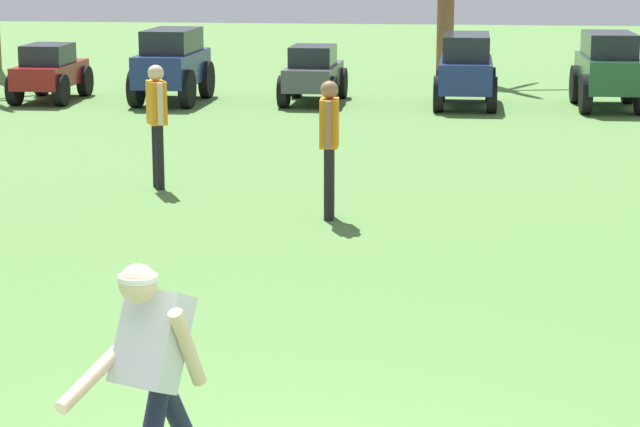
{
  "coord_description": "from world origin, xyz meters",
  "views": [
    {
      "loc": [
        0.91,
        -5.96,
        3.11
      ],
      "look_at": [
        -0.2,
        3.92,
        0.9
      ],
      "focal_mm": 70.0,
      "sensor_mm": 36.0,
      "label": 1
    }
  ],
  "objects_px": {
    "teammate_midfield": "(329,136)",
    "parked_car_slot_d": "(313,73)",
    "frisbee_thrower": "(154,369)",
    "parked_car_slot_c": "(172,64)",
    "parked_car_slot_e": "(466,68)",
    "teammate_deep": "(157,114)",
    "parked_car_slot_f": "(608,68)",
    "parked_car_slot_b": "(50,72)"
  },
  "relations": [
    {
      "from": "teammate_midfield",
      "to": "parked_car_slot_b",
      "type": "height_order",
      "value": "teammate_midfield"
    },
    {
      "from": "parked_car_slot_c",
      "to": "parked_car_slot_f",
      "type": "xyz_separation_m",
      "value": [
        8.21,
        0.03,
        0.0
      ]
    },
    {
      "from": "teammate_deep",
      "to": "parked_car_slot_d",
      "type": "height_order",
      "value": "teammate_deep"
    },
    {
      "from": "parked_car_slot_c",
      "to": "parked_car_slot_f",
      "type": "bearing_deg",
      "value": 0.22
    },
    {
      "from": "frisbee_thrower",
      "to": "parked_car_slot_e",
      "type": "distance_m",
      "value": 17.25
    },
    {
      "from": "parked_car_slot_b",
      "to": "parked_car_slot_f",
      "type": "relative_size",
      "value": 0.93
    },
    {
      "from": "frisbee_thrower",
      "to": "teammate_midfield",
      "type": "xyz_separation_m",
      "value": [
        0.19,
        7.33,
        0.14
      ]
    },
    {
      "from": "parked_car_slot_b",
      "to": "parked_car_slot_e",
      "type": "bearing_deg",
      "value": 0.73
    },
    {
      "from": "parked_car_slot_c",
      "to": "parked_car_slot_e",
      "type": "relative_size",
      "value": 0.99
    },
    {
      "from": "frisbee_thrower",
      "to": "parked_car_slot_b",
      "type": "distance_m",
      "value": 18.19
    },
    {
      "from": "frisbee_thrower",
      "to": "parked_car_slot_f",
      "type": "relative_size",
      "value": 0.6
    },
    {
      "from": "teammate_midfield",
      "to": "parked_car_slot_e",
      "type": "distance_m",
      "value": 9.96
    },
    {
      "from": "teammate_midfield",
      "to": "parked_car_slot_d",
      "type": "height_order",
      "value": "teammate_midfield"
    },
    {
      "from": "parked_car_slot_f",
      "to": "parked_car_slot_b",
      "type": "bearing_deg",
      "value": -179.65
    },
    {
      "from": "teammate_midfield",
      "to": "parked_car_slot_b",
      "type": "distance_m",
      "value": 11.7
    },
    {
      "from": "frisbee_thrower",
      "to": "parked_car_slot_e",
      "type": "bearing_deg",
      "value": 84.25
    },
    {
      "from": "teammate_midfield",
      "to": "parked_car_slot_d",
      "type": "relative_size",
      "value": 0.7
    },
    {
      "from": "teammate_deep",
      "to": "parked_car_slot_f",
      "type": "bearing_deg",
      "value": 52.03
    },
    {
      "from": "parked_car_slot_d",
      "to": "teammate_deep",
      "type": "bearing_deg",
      "value": -96.53
    },
    {
      "from": "parked_car_slot_b",
      "to": "parked_car_slot_e",
      "type": "distance_m",
      "value": 8.01
    },
    {
      "from": "teammate_midfield",
      "to": "parked_car_slot_e",
      "type": "relative_size",
      "value": 0.65
    },
    {
      "from": "teammate_deep",
      "to": "parked_car_slot_c",
      "type": "height_order",
      "value": "teammate_deep"
    },
    {
      "from": "parked_car_slot_c",
      "to": "parked_car_slot_d",
      "type": "distance_m",
      "value": 2.72
    },
    {
      "from": "parked_car_slot_d",
      "to": "parked_car_slot_f",
      "type": "distance_m",
      "value": 5.51
    },
    {
      "from": "frisbee_thrower",
      "to": "parked_car_slot_f",
      "type": "distance_m",
      "value": 17.67
    },
    {
      "from": "frisbee_thrower",
      "to": "parked_car_slot_d",
      "type": "relative_size",
      "value": 0.64
    },
    {
      "from": "parked_car_slot_e",
      "to": "parked_car_slot_c",
      "type": "bearing_deg",
      "value": -179.31
    },
    {
      "from": "teammate_midfield",
      "to": "parked_car_slot_d",
      "type": "xyz_separation_m",
      "value": [
        -1.36,
        9.98,
        -0.38
      ]
    },
    {
      "from": "parked_car_slot_b",
      "to": "frisbee_thrower",
      "type": "bearing_deg",
      "value": -69.8
    },
    {
      "from": "parked_car_slot_e",
      "to": "frisbee_thrower",
      "type": "bearing_deg",
      "value": -95.75
    },
    {
      "from": "teammate_midfield",
      "to": "parked_car_slot_b",
      "type": "bearing_deg",
      "value": 123.61
    },
    {
      "from": "parked_car_slot_c",
      "to": "frisbee_thrower",
      "type": "bearing_deg",
      "value": -77.25
    },
    {
      "from": "frisbee_thrower",
      "to": "parked_car_slot_f",
      "type": "bearing_deg",
      "value": 75.78
    },
    {
      "from": "teammate_midfield",
      "to": "frisbee_thrower",
      "type": "bearing_deg",
      "value": -91.52
    },
    {
      "from": "teammate_deep",
      "to": "parked_car_slot_c",
      "type": "distance_m",
      "value": 8.45
    },
    {
      "from": "parked_car_slot_e",
      "to": "parked_car_slot_f",
      "type": "distance_m",
      "value": 2.61
    },
    {
      "from": "parked_car_slot_e",
      "to": "parked_car_slot_f",
      "type": "height_order",
      "value": "parked_car_slot_f"
    },
    {
      "from": "parked_car_slot_c",
      "to": "parked_car_slot_d",
      "type": "height_order",
      "value": "parked_car_slot_c"
    },
    {
      "from": "parked_car_slot_b",
      "to": "parked_car_slot_e",
      "type": "xyz_separation_m",
      "value": [
        8.01,
        0.1,
        0.16
      ]
    },
    {
      "from": "frisbee_thrower",
      "to": "teammate_deep",
      "type": "xyz_separation_m",
      "value": [
        -2.14,
        8.83,
        0.14
      ]
    },
    {
      "from": "parked_car_slot_d",
      "to": "parked_car_slot_b",
      "type": "bearing_deg",
      "value": -177.23
    },
    {
      "from": "teammate_midfield",
      "to": "parked_car_slot_d",
      "type": "bearing_deg",
      "value": 97.76
    }
  ]
}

